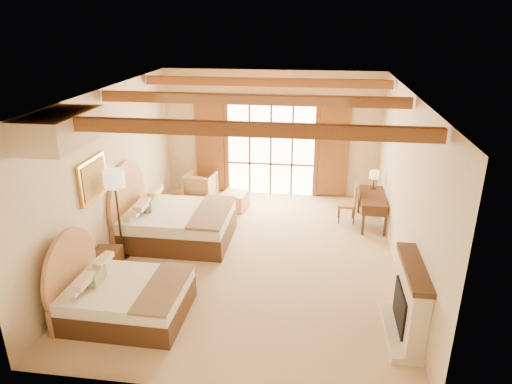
% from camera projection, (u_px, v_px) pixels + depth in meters
% --- Properties ---
extents(floor, '(7.00, 7.00, 0.00)m').
position_uv_depth(floor, '(252.00, 256.00, 8.99)').
color(floor, '#D2B58B').
rests_on(floor, ground).
extents(wall_back, '(5.50, 0.00, 5.50)m').
position_uv_depth(wall_back, '(271.00, 134.00, 11.64)').
color(wall_back, beige).
rests_on(wall_back, ground).
extents(wall_left, '(0.00, 7.00, 7.00)m').
position_uv_depth(wall_left, '(110.00, 173.00, 8.75)').
color(wall_left, beige).
rests_on(wall_left, ground).
extents(wall_right, '(0.00, 7.00, 7.00)m').
position_uv_depth(wall_right, '(405.00, 187.00, 8.06)').
color(wall_right, beige).
rests_on(wall_right, ground).
extents(ceiling, '(7.00, 7.00, 0.00)m').
position_uv_depth(ceiling, '(251.00, 92.00, 7.83)').
color(ceiling, '#B87F3E').
rests_on(ceiling, ground).
extents(ceiling_beams, '(5.39, 4.60, 0.18)m').
position_uv_depth(ceiling_beams, '(251.00, 99.00, 7.87)').
color(ceiling_beams, brown).
rests_on(ceiling_beams, ceiling).
extents(french_doors, '(3.95, 0.08, 2.60)m').
position_uv_depth(french_doors, '(271.00, 148.00, 11.71)').
color(french_doors, white).
rests_on(french_doors, ground).
extents(fireplace, '(0.46, 1.40, 1.16)m').
position_uv_depth(fireplace, '(409.00, 304.00, 6.63)').
color(fireplace, beige).
rests_on(fireplace, ground).
extents(painting, '(0.06, 0.95, 0.75)m').
position_uv_depth(painting, '(93.00, 179.00, 8.00)').
color(painting, gold).
rests_on(painting, wall_left).
extents(canopy_valance, '(0.70, 1.40, 0.45)m').
position_uv_depth(canopy_valance, '(61.00, 129.00, 6.37)').
color(canopy_valance, '#F9ECC3').
rests_on(canopy_valance, ceiling).
extents(bed_near, '(1.88, 1.46, 1.22)m').
position_uv_depth(bed_near, '(118.00, 294.00, 7.11)').
color(bed_near, '#49291C').
rests_on(bed_near, floor).
extents(bed_far, '(2.23, 1.75, 1.47)m').
position_uv_depth(bed_far, '(170.00, 220.00, 9.52)').
color(bed_far, '#49291C').
rests_on(bed_far, floor).
extents(nightstand, '(0.49, 0.49, 0.54)m').
position_uv_depth(nightstand, '(108.00, 263.00, 8.21)').
color(nightstand, '#49291C').
rests_on(nightstand, floor).
extents(floor_lamp, '(0.38, 0.38, 1.79)m').
position_uv_depth(floor_lamp, '(115.00, 184.00, 8.41)').
color(floor_lamp, '#342919').
rests_on(floor_lamp, floor).
extents(armchair, '(0.82, 0.84, 0.68)m').
position_uv_depth(armchair, '(200.00, 186.00, 11.74)').
color(armchair, '#9E7A4E').
rests_on(armchair, floor).
extents(ottoman, '(0.69, 0.69, 0.42)m').
position_uv_depth(ottoman, '(235.00, 201.00, 11.10)').
color(ottoman, '#C47C51').
rests_on(ottoman, floor).
extents(desk, '(0.58, 1.30, 0.70)m').
position_uv_depth(desk, '(372.00, 208.00, 10.26)').
color(desk, '#49291C').
rests_on(desk, floor).
extents(desk_chair, '(0.44, 0.44, 0.93)m').
position_uv_depth(desk_chair, '(347.00, 209.00, 10.43)').
color(desk_chair, '#96673F').
rests_on(desk_chair, floor).
extents(desk_lamp, '(0.21, 0.21, 0.43)m').
position_uv_depth(desk_lamp, '(374.00, 175.00, 10.41)').
color(desk_lamp, '#342919').
rests_on(desk_lamp, desk).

